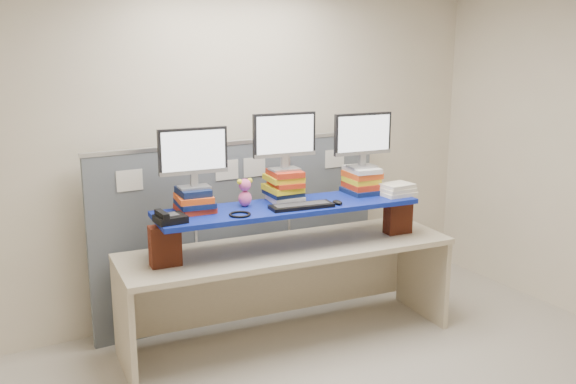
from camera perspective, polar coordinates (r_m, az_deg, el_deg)
room at (r=3.80m, az=7.62°, el=-0.86°), size 5.00×4.00×2.80m
cubicle_partition at (r=5.44m, az=-4.02°, el=-3.32°), size 2.60×0.06×1.53m
desk at (r=4.99m, az=0.00°, el=-6.55°), size 2.64×1.00×0.78m
brick_pier_left at (r=4.56m, az=-10.87°, el=-4.72°), size 0.22×0.14×0.29m
brick_pier_right at (r=5.31m, az=9.75°, el=-2.10°), size 0.22×0.14×0.29m
blue_board at (r=4.85m, az=0.00°, el=-1.36°), size 2.06×0.70×0.04m
book_stack_left at (r=4.70m, az=-8.34°, el=-0.73°), size 0.29×0.32×0.17m
book_stack_center at (r=4.94m, az=-0.34°, el=0.57°), size 0.29×0.33×0.24m
book_stack_right at (r=5.25m, az=6.55°, el=1.07°), size 0.28×0.33×0.21m
monitor_left at (r=4.64m, az=-8.42°, el=3.35°), size 0.51×0.16×0.44m
monitor_center at (r=4.86m, az=-0.31°, el=4.84°), size 0.51×0.16×0.44m
monitor_right at (r=5.18m, az=6.66°, el=4.91°), size 0.51×0.16×0.44m
keyboard at (r=4.76m, az=1.21°, el=-1.24°), size 0.50×0.23×0.03m
mouse at (r=4.87m, az=4.42°, el=-0.92°), size 0.08×0.12×0.03m
desk_phone at (r=4.45m, az=-10.50°, el=-2.29°), size 0.20×0.18×0.08m
headset at (r=4.56m, az=-4.30°, el=-1.99°), size 0.21×0.21×0.02m
plush_toy at (r=4.79m, az=-3.85°, el=-0.01°), size 0.12×0.09×0.21m
binder_stack at (r=5.22m, az=9.67°, el=0.21°), size 0.26×0.21×0.09m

